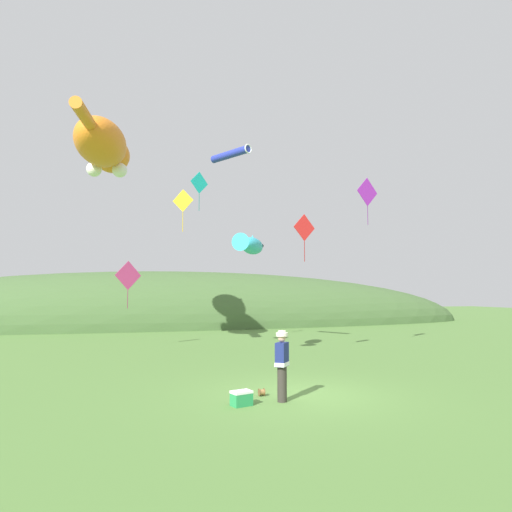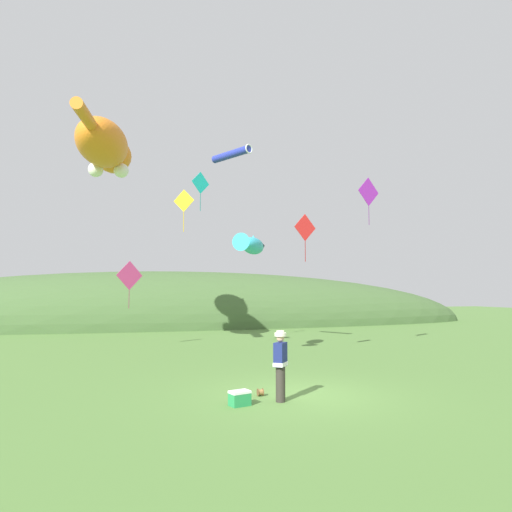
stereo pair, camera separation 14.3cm
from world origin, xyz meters
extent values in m
plane|color=#517A38|center=(0.00, 0.00, 0.00)|extent=(120.00, 120.00, 0.00)
ellipsoid|color=#426033|center=(0.00, 26.26, 0.00)|extent=(53.85, 11.27, 8.86)
cylinder|color=#332D28|center=(-0.69, -0.55, 0.44)|extent=(0.24, 0.24, 0.88)
cube|color=navy|center=(-0.69, -0.55, 1.18)|extent=(0.44, 0.46, 0.60)
cube|color=white|center=(-0.69, -0.55, 0.94)|extent=(0.47, 0.49, 0.10)
sphere|color=tan|center=(-0.69, -0.55, 1.59)|extent=(0.20, 0.20, 0.20)
cylinder|color=beige|center=(-0.69, -0.55, 1.68)|extent=(0.30, 0.30, 0.09)
cylinder|color=beige|center=(-0.69, -0.55, 1.74)|extent=(0.20, 0.20, 0.07)
cylinder|color=olive|center=(-0.99, 0.20, 0.10)|extent=(0.14, 0.15, 0.15)
cylinder|color=brown|center=(-1.06, 0.20, 0.10)|extent=(0.02, 0.20, 0.20)
cylinder|color=brown|center=(-0.93, 0.20, 0.10)|extent=(0.01, 0.20, 0.20)
cube|color=#268C4C|center=(-1.78, -0.64, 0.15)|extent=(0.55, 0.44, 0.30)
cube|color=white|center=(-1.78, -0.64, 0.33)|extent=(0.56, 0.45, 0.06)
ellipsoid|color=orange|center=(-5.67, 11.26, 9.96)|extent=(3.06, 4.79, 2.12)
ellipsoid|color=white|center=(-5.63, 11.47, 9.58)|extent=(1.76, 3.07, 1.17)
sphere|color=orange|center=(-5.19, 13.97, 10.18)|extent=(1.91, 1.91, 1.91)
cone|color=#522A0A|center=(-5.71, 14.06, 10.87)|extent=(0.79, 0.79, 0.64)
cone|color=#522A0A|center=(-4.68, 13.88, 10.87)|extent=(0.79, 0.79, 0.64)
sphere|color=white|center=(-6.03, 12.90, 9.06)|extent=(0.76, 0.76, 0.76)
sphere|color=white|center=(-4.77, 12.68, 9.06)|extent=(0.76, 0.76, 0.76)
cylinder|color=orange|center=(-6.25, 7.91, 10.07)|extent=(0.90, 2.39, 0.51)
ellipsoid|color=#33B2CC|center=(1.01, 7.93, 4.82)|extent=(1.82, 2.23, 0.75)
cone|color=#33B2CC|center=(0.25, 6.73, 4.82)|extent=(1.01, 0.99, 0.75)
cone|color=#33B2CC|center=(1.04, 7.98, 5.14)|extent=(0.48, 0.48, 0.35)
sphere|color=black|center=(1.60, 8.37, 4.88)|extent=(0.18, 0.18, 0.18)
cylinder|color=#2633A5|center=(0.21, 8.88, 9.22)|extent=(1.48, 2.29, 0.36)
torus|color=white|center=(0.79, 7.83, 9.22)|extent=(0.41, 0.26, 0.44)
cube|color=#19BFBF|center=(-0.82, 11.39, 8.37)|extent=(1.01, 0.58, 1.15)
cylinder|color=black|center=(-0.82, 11.40, 8.37)|extent=(0.68, 0.40, 0.02)
cube|color=#118585|center=(-0.82, 11.39, 7.35)|extent=(0.03, 0.02, 0.90)
cube|color=red|center=(3.06, 6.79, 5.57)|extent=(1.15, 0.37, 1.20)
cylinder|color=black|center=(3.06, 6.80, 5.57)|extent=(0.77, 0.26, 0.02)
cube|color=maroon|center=(3.06, 6.79, 4.52)|extent=(0.03, 0.02, 0.90)
cube|color=yellow|center=(-2.00, 8.70, 6.85)|extent=(0.85, 0.59, 1.02)
cylinder|color=black|center=(-2.00, 8.72, 6.85)|extent=(0.57, 0.40, 0.02)
cube|color=#A98511|center=(-2.00, 8.70, 5.89)|extent=(0.03, 0.02, 0.90)
cube|color=#E53F8C|center=(-4.25, 11.61, 3.56)|extent=(1.26, 0.71, 1.44)
cylinder|color=black|center=(-4.25, 11.62, 3.56)|extent=(0.85, 0.48, 0.02)
cube|color=#A02C62|center=(-4.25, 11.61, 2.39)|extent=(0.03, 0.02, 0.90)
cube|color=purple|center=(6.62, 7.45, 7.53)|extent=(1.33, 0.43, 1.39)
cylinder|color=black|center=(6.62, 7.46, 7.53)|extent=(0.90, 0.29, 0.02)
cube|color=#6B1A7C|center=(6.62, 7.45, 6.39)|extent=(0.03, 0.02, 0.90)
camera|label=1|loc=(-4.72, -11.58, 2.77)|focal=32.00mm
camera|label=2|loc=(-4.58, -11.62, 2.77)|focal=32.00mm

